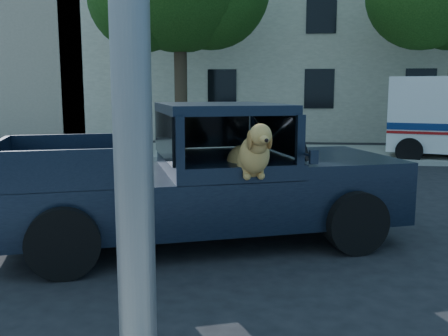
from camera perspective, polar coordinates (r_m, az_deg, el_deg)
The scene contains 5 objects.
ground at distance 7.79m, azimuth 11.15°, elevation -7.37°, with size 120.00×120.00×0.00m, color black.
far_sidewalk at distance 16.80m, azimuth 8.41°, elevation 1.70°, with size 60.00×4.00×0.15m, color gray.
lane_stripes at distance 11.39m, azimuth 19.71°, elevation -2.51°, with size 21.60×0.14×0.01m, color silver, non-canonical shape.
building_main at distance 24.35m, azimuth 15.23°, elevation 14.15°, with size 26.00×6.00×9.00m, color beige.
pickup_truck at distance 7.15m, azimuth -3.11°, elevation -3.17°, with size 5.91×3.86×1.97m.
Camera 1 is at (-0.72, -7.45, 2.17)m, focal length 40.00 mm.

